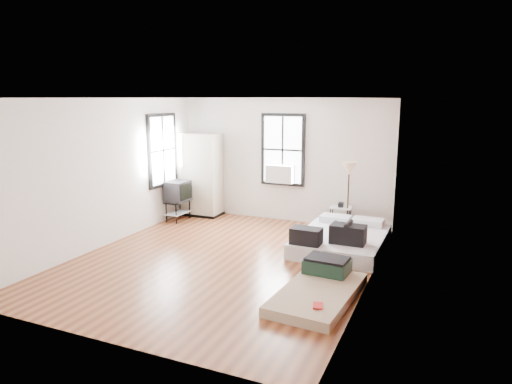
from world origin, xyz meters
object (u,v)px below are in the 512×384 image
at_px(mattress_main, 341,239).
at_px(floor_lamp, 349,173).
at_px(mattress_bare, 320,287).
at_px(side_table, 341,212).
at_px(wardrobe, 200,175).
at_px(tv_stand, 178,193).

distance_m(mattress_main, floor_lamp, 1.63).
xyz_separation_m(mattress_bare, floor_lamp, (-0.35, 3.36, 1.16)).
height_order(mattress_bare, side_table, side_table).
height_order(wardrobe, side_table, wardrobe).
distance_m(wardrobe, side_table, 3.48).
distance_m(side_table, floor_lamp, 0.89).
xyz_separation_m(wardrobe, floor_lamp, (3.59, -0.00, 0.29)).
xyz_separation_m(mattress_main, tv_stand, (-3.96, 0.53, 0.48)).
distance_m(wardrobe, floor_lamp, 3.60).
height_order(side_table, floor_lamp, floor_lamp).
relative_size(mattress_bare, floor_lamp, 1.25).
height_order(mattress_main, wardrobe, wardrobe).
bearing_deg(mattress_main, side_table, 104.12).
bearing_deg(wardrobe, floor_lamp, -0.46).
bearing_deg(floor_lamp, tv_stand, -170.03).
distance_m(mattress_main, mattress_bare, 2.17).
height_order(mattress_main, floor_lamp, floor_lamp).
distance_m(mattress_main, side_table, 1.32).
relative_size(wardrobe, tv_stand, 2.14).
bearing_deg(floor_lamp, side_table, 156.29).
xyz_separation_m(side_table, tv_stand, (-3.65, -0.74, 0.26)).
bearing_deg(mattress_main, mattress_bare, -84.42).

